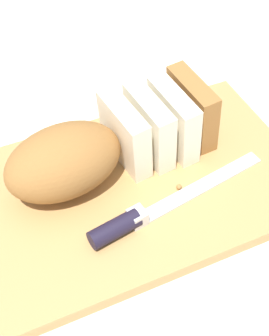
# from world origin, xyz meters

# --- Properties ---
(ground_plane) EXTENTS (3.00, 3.00, 0.00)m
(ground_plane) POSITION_xyz_m (0.00, 0.00, 0.00)
(ground_plane) COLOR silver
(cutting_board) EXTENTS (0.44, 0.27, 0.02)m
(cutting_board) POSITION_xyz_m (0.00, 0.00, 0.01)
(cutting_board) COLOR tan
(cutting_board) RESTS_ON ground_plane
(bread_loaf) EXTENTS (0.29, 0.13, 0.09)m
(bread_loaf) POSITION_xyz_m (-0.02, 0.04, 0.06)
(bread_loaf) COLOR #996633
(bread_loaf) RESTS_ON cutting_board
(bread_knife) EXTENTS (0.26, 0.06, 0.02)m
(bread_knife) POSITION_xyz_m (-0.02, -0.06, 0.03)
(bread_knife) COLOR silver
(bread_knife) RESTS_ON cutting_board
(crumb_near_knife) EXTENTS (0.01, 0.01, 0.01)m
(crumb_near_knife) POSITION_xyz_m (0.05, -0.03, 0.02)
(crumb_near_knife) COLOR #A8753D
(crumb_near_knife) RESTS_ON cutting_board
(crumb_near_loaf) EXTENTS (0.01, 0.01, 0.01)m
(crumb_near_loaf) POSITION_xyz_m (0.03, 0.04, 0.02)
(crumb_near_loaf) COLOR #A8753D
(crumb_near_loaf) RESTS_ON cutting_board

